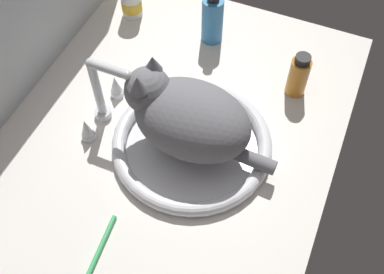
{
  "coord_description": "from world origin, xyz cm",
  "views": [
    {
      "loc": [
        -55.69,
        -29.2,
        93.36
      ],
      "look_at": [
        -0.92,
        -6.0,
        7.0
      ],
      "focal_mm": 44.09,
      "sensor_mm": 36.0,
      "label": 1
    }
  ],
  "objects": [
    {
      "name": "countertop",
      "position": [
        0.0,
        0.0,
        1.5
      ],
      "size": [
        100.78,
        75.33,
        3.0
      ],
      "primitive_type": "cube",
      "color": "silver",
      "rests_on": "ground"
    },
    {
      "name": "backsplash_wall",
      "position": [
        0.0,
        38.86,
        21.21
      ],
      "size": [
        100.78,
        2.4,
        42.42
      ],
      "primitive_type": "cube",
      "color": "#B2B7BC",
      "rests_on": "ground"
    },
    {
      "name": "sink_basin",
      "position": [
        -0.92,
        -6.0,
        4.43
      ],
      "size": [
        36.47,
        36.47,
        3.18
      ],
      "color": "white",
      "rests_on": "countertop"
    },
    {
      "name": "faucet",
      "position": [
        -0.92,
        16.21,
        10.66
      ],
      "size": [
        17.2,
        11.61,
        19.3
      ],
      "color": "silver",
      "rests_on": "countertop"
    },
    {
      "name": "cat",
      "position": [
        -0.81,
        -4.1,
        14.0
      ],
      "size": [
        20.02,
        35.6,
        18.5
      ],
      "color": "slate",
      "rests_on": "sink_basin"
    },
    {
      "name": "pill_bottle",
      "position": [
        34.08,
        27.06,
        7.88
      ],
      "size": [
        5.84,
        5.84,
        10.52
      ],
      "color": "white",
      "rests_on": "countertop"
    },
    {
      "name": "amber_bottle",
      "position": [
        24.5,
        -23.01,
        8.69
      ],
      "size": [
        4.87,
        4.87,
        12.1
      ],
      "color": "#C67A23",
      "rests_on": "countertop"
    },
    {
      "name": "soap_pump_bottle",
      "position": [
        33.77,
        2.91,
        9.93
      ],
      "size": [
        5.65,
        5.65,
        18.06
      ],
      "color": "teal",
      "rests_on": "countertop"
    },
    {
      "name": "toothbrush",
      "position": [
        -33.17,
        1.05,
        3.61
      ],
      "size": [
        18.69,
        2.8,
        1.7
      ],
      "color": "#3FB266",
      "rests_on": "countertop"
    }
  ]
}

